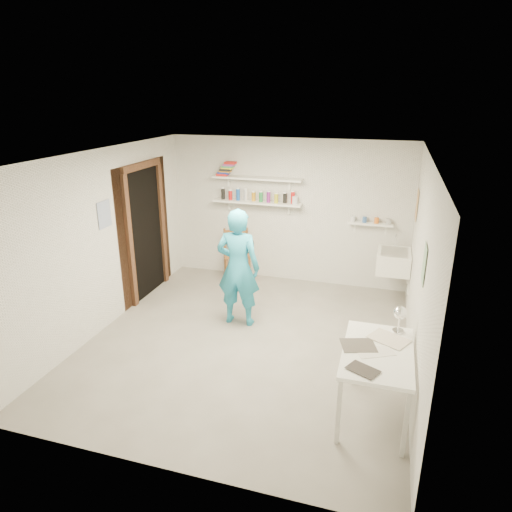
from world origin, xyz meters
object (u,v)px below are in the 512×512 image
(wall_clock, at_px, (243,244))
(belfast_sink, at_px, (393,261))
(wooden_chair, at_px, (237,254))
(desk_lamp, at_px, (400,313))
(man, at_px, (238,268))
(work_table, at_px, (375,383))

(wall_clock, bearing_deg, belfast_sink, 24.83)
(wall_clock, bearing_deg, wooden_chair, 111.60)
(desk_lamp, bearing_deg, belfast_sink, 91.81)
(desk_lamp, bearing_deg, man, 153.65)
(wooden_chair, distance_m, work_table, 3.83)
(belfast_sink, height_order, work_table, belfast_sink)
(belfast_sink, xyz_separation_m, desk_lamp, (0.07, -2.26, 0.25))
(belfast_sink, xyz_separation_m, wooden_chair, (-2.55, 0.25, -0.22))
(wooden_chair, relative_size, desk_lamp, 6.97)
(man, distance_m, wooden_chair, 1.60)
(wooden_chair, xyz_separation_m, work_table, (2.44, -2.95, -0.11))
(wall_clock, bearing_deg, work_table, -43.11)
(belfast_sink, distance_m, work_table, 2.72)
(belfast_sink, bearing_deg, man, -148.97)
(belfast_sink, height_order, man, man)
(man, bearing_deg, work_table, 140.87)
(man, height_order, desk_lamp, man)
(man, bearing_deg, desk_lamp, 152.17)
(wall_clock, xyz_separation_m, wooden_chair, (-0.53, 1.25, -0.62))
(wooden_chair, relative_size, work_table, 0.87)
(man, bearing_deg, belfast_sink, -150.45)
(wooden_chair, bearing_deg, man, -94.68)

